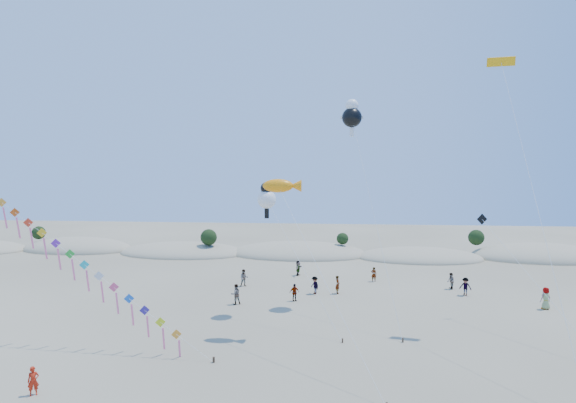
{
  "coord_description": "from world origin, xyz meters",
  "views": [
    {
      "loc": [
        4.53,
        -19.61,
        12.23
      ],
      "look_at": [
        1.45,
        14.0,
        9.66
      ],
      "focal_mm": 30.0,
      "sensor_mm": 36.0,
      "label": 1
    }
  ],
  "objects_px": {
    "parafoil_kite": "(503,69)",
    "flyer_foreground": "(33,381)",
    "fish_kite": "(282,186)",
    "kite_train": "(3,205)"
  },
  "relations": [
    {
      "from": "parafoil_kite",
      "to": "flyer_foreground",
      "type": "height_order",
      "value": "parafoil_kite"
    },
    {
      "from": "parafoil_kite",
      "to": "fish_kite",
      "type": "bearing_deg",
      "value": -169.88
    },
    {
      "from": "kite_train",
      "to": "flyer_foreground",
      "type": "relative_size",
      "value": 19.46
    },
    {
      "from": "fish_kite",
      "to": "flyer_foreground",
      "type": "distance_m",
      "value": 19.07
    },
    {
      "from": "kite_train",
      "to": "flyer_foreground",
      "type": "bearing_deg",
      "value": -48.78
    },
    {
      "from": "parafoil_kite",
      "to": "kite_train",
      "type": "bearing_deg",
      "value": -171.68
    },
    {
      "from": "parafoil_kite",
      "to": "flyer_foreground",
      "type": "distance_m",
      "value": 36.25
    },
    {
      "from": "flyer_foreground",
      "to": "fish_kite",
      "type": "bearing_deg",
      "value": 7.87
    },
    {
      "from": "flyer_foreground",
      "to": "parafoil_kite",
      "type": "bearing_deg",
      "value": -7.68
    },
    {
      "from": "kite_train",
      "to": "flyer_foreground",
      "type": "height_order",
      "value": "kite_train"
    }
  ]
}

